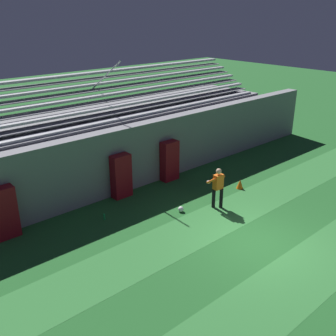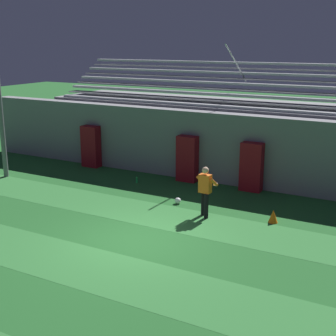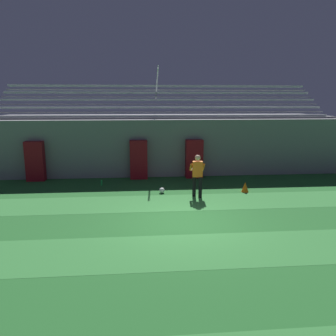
% 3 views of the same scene
% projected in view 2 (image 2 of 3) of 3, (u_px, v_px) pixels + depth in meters
% --- Properties ---
extents(ground_plane, '(80.00, 80.00, 0.00)m').
position_uv_depth(ground_plane, '(138.00, 240.00, 13.38)').
color(ground_plane, '#236028').
extents(turf_stripe_mid, '(28.00, 2.00, 0.01)m').
position_uv_depth(turf_stripe_mid, '(96.00, 269.00, 11.67)').
color(turf_stripe_mid, '#337A38').
rests_on(turf_stripe_mid, ground).
extents(turf_stripe_far, '(28.00, 2.00, 0.01)m').
position_uv_depth(turf_stripe_far, '(171.00, 218.00, 15.06)').
color(turf_stripe_far, '#337A38').
rests_on(turf_stripe_far, ground).
extents(back_wall, '(24.00, 0.60, 2.80)m').
position_uv_depth(back_wall, '(224.00, 148.00, 18.53)').
color(back_wall, gray).
rests_on(back_wall, ground).
extents(padding_pillar_gate_left, '(0.83, 0.44, 1.86)m').
position_uv_depth(padding_pillar_gate_left, '(187.00, 159.00, 18.80)').
color(padding_pillar_gate_left, maroon).
rests_on(padding_pillar_gate_left, ground).
extents(padding_pillar_gate_right, '(0.83, 0.44, 1.86)m').
position_uv_depth(padding_pillar_gate_right, '(252.00, 167.00, 17.57)').
color(padding_pillar_gate_right, maroon).
rests_on(padding_pillar_gate_right, ground).
extents(padding_pillar_far_left, '(0.83, 0.44, 1.86)m').
position_uv_depth(padding_pillar_far_left, '(91.00, 146.00, 21.01)').
color(padding_pillar_far_left, maroon).
rests_on(padding_pillar_far_left, ground).
extents(bleacher_stand, '(18.00, 4.05, 5.43)m').
position_uv_depth(bleacher_stand, '(244.00, 135.00, 20.50)').
color(bleacher_stand, gray).
rests_on(bleacher_stand, ground).
extents(goalkeeper, '(0.61, 0.60, 1.67)m').
position_uv_depth(goalkeeper, '(205.00, 188.00, 14.94)').
color(goalkeeper, black).
rests_on(goalkeeper, ground).
extents(soccer_ball, '(0.22, 0.22, 0.22)m').
position_uv_depth(soccer_ball, '(178.00, 201.00, 16.35)').
color(soccer_ball, white).
rests_on(soccer_ball, ground).
extents(traffic_cone, '(0.30, 0.30, 0.42)m').
position_uv_depth(traffic_cone, '(273.00, 216.00, 14.63)').
color(traffic_cone, orange).
rests_on(traffic_cone, ground).
extents(water_bottle, '(0.07, 0.07, 0.24)m').
position_uv_depth(water_bottle, '(137.00, 180.00, 18.75)').
color(water_bottle, green).
rests_on(water_bottle, ground).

